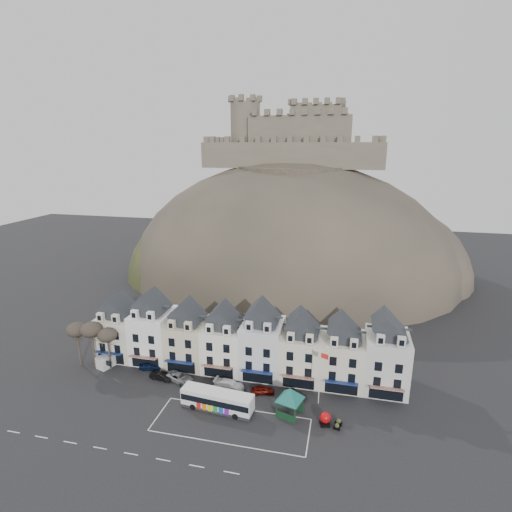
% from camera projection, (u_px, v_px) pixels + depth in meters
% --- Properties ---
extents(ground, '(300.00, 300.00, 0.00)m').
position_uv_depth(ground, '(215.00, 428.00, 55.96)').
color(ground, black).
rests_on(ground, ground).
extents(coach_bay_markings, '(22.00, 7.50, 0.01)m').
position_uv_depth(coach_bay_markings, '(231.00, 425.00, 56.69)').
color(coach_bay_markings, silver).
rests_on(coach_bay_markings, ground).
extents(townhouse_terrace, '(54.40, 9.35, 11.80)m').
position_uv_depth(townhouse_terrace, '(244.00, 342.00, 69.47)').
color(townhouse_terrace, silver).
rests_on(townhouse_terrace, ground).
extents(castle_hill, '(100.00, 76.00, 68.00)m').
position_uv_depth(castle_hill, '(293.00, 276.00, 120.32)').
color(castle_hill, '#343028').
rests_on(castle_hill, ground).
extents(castle, '(50.20, 22.20, 22.00)m').
position_uv_depth(castle, '(297.00, 138.00, 116.21)').
color(castle, brown).
rests_on(castle, ground).
extents(tree_left_far, '(3.61, 3.61, 8.24)m').
position_uv_depth(tree_left_far, '(77.00, 330.00, 70.27)').
color(tree_left_far, '#352D22').
rests_on(tree_left_far, ground).
extents(tree_left_mid, '(3.78, 3.78, 8.64)m').
position_uv_depth(tree_left_mid, '(92.00, 330.00, 69.52)').
color(tree_left_mid, '#352D22').
rests_on(tree_left_mid, ground).
extents(tree_left_near, '(3.43, 3.43, 7.84)m').
position_uv_depth(tree_left_near, '(107.00, 335.00, 69.05)').
color(tree_left_near, '#352D22').
rests_on(tree_left_near, ground).
extents(bus, '(11.21, 3.59, 3.11)m').
position_uv_depth(bus, '(217.00, 400.00, 59.49)').
color(bus, '#262628').
rests_on(bus, ground).
extents(bus_shelter, '(6.72, 6.72, 4.44)m').
position_uv_depth(bus_shelter, '(290.00, 394.00, 57.88)').
color(bus_shelter, '#10321B').
rests_on(bus_shelter, ground).
extents(red_buoy, '(1.61, 1.61, 1.98)m').
position_uv_depth(red_buoy, '(325.00, 419.00, 56.45)').
color(red_buoy, black).
rests_on(red_buoy, ground).
extents(flagpole, '(1.22, 0.53, 8.97)m').
position_uv_depth(flagpole, '(320.00, 374.00, 59.98)').
color(flagpole, silver).
rests_on(flagpole, ground).
extents(white_van, '(3.40, 5.12, 2.15)m').
position_uv_depth(white_van, '(110.00, 359.00, 72.01)').
color(white_van, silver).
rests_on(white_van, ground).
extents(planter_west, '(1.06, 0.76, 0.96)m').
position_uv_depth(planter_west, '(339.00, 422.00, 56.58)').
color(planter_west, black).
rests_on(planter_west, ground).
extents(planter_east, '(1.01, 0.67, 0.93)m').
position_uv_depth(planter_east, '(337.00, 426.00, 55.69)').
color(planter_east, black).
rests_on(planter_east, ground).
extents(car_navy, '(4.18, 2.25, 1.35)m').
position_uv_depth(car_navy, '(151.00, 366.00, 70.52)').
color(car_navy, '#0B1938').
rests_on(car_navy, ground).
extents(car_black, '(4.23, 1.92, 1.35)m').
position_uv_depth(car_black, '(162.00, 376.00, 67.46)').
color(car_black, black).
rests_on(car_black, ground).
extents(car_silver, '(5.29, 3.65, 1.36)m').
position_uv_depth(car_silver, '(179.00, 377.00, 67.02)').
color(car_silver, '#94959B').
rests_on(car_silver, ground).
extents(car_white, '(5.23, 2.48, 1.47)m').
position_uv_depth(car_white, '(229.00, 385.00, 64.92)').
color(car_white, white).
rests_on(car_white, ground).
extents(car_maroon, '(3.97, 2.43, 1.26)m').
position_uv_depth(car_maroon, '(263.00, 390.00, 63.65)').
color(car_maroon, '#4E0904').
rests_on(car_maroon, ground).
extents(car_charcoal, '(3.91, 2.29, 1.22)m').
position_uv_depth(car_charcoal, '(295.00, 395.00, 62.52)').
color(car_charcoal, black).
rests_on(car_charcoal, ground).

